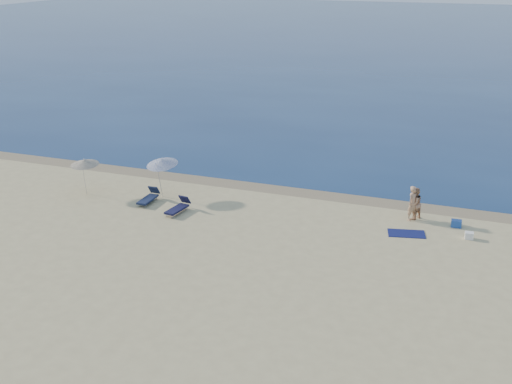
% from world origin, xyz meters
% --- Properties ---
extents(sea, '(240.00, 160.00, 0.01)m').
position_xyz_m(sea, '(0.00, 100.00, 0.00)').
color(sea, navy).
rests_on(sea, ground).
extents(wet_sand_strip, '(240.00, 1.60, 0.00)m').
position_xyz_m(wet_sand_strip, '(0.00, 19.40, 0.00)').
color(wet_sand_strip, '#847254').
rests_on(wet_sand_strip, ground).
extents(person_left, '(0.72, 0.79, 1.80)m').
position_xyz_m(person_left, '(3.99, 17.44, 0.90)').
color(person_left, tan).
rests_on(person_left, ground).
extents(person_right, '(0.98, 1.03, 1.67)m').
position_xyz_m(person_right, '(4.07, 17.61, 0.83)').
color(person_right, tan).
rests_on(person_right, ground).
extents(beach_towel, '(1.93, 1.33, 0.03)m').
position_xyz_m(beach_towel, '(3.99, 15.58, 0.01)').
color(beach_towel, '#0E1246').
rests_on(beach_towel, ground).
extents(white_bag, '(0.42, 0.37, 0.33)m').
position_xyz_m(white_bag, '(6.85, 16.01, 0.17)').
color(white_bag, white).
rests_on(white_bag, ground).
extents(blue_cooler, '(0.52, 0.38, 0.36)m').
position_xyz_m(blue_cooler, '(6.18, 17.29, 0.18)').
color(blue_cooler, '#1E49A4').
rests_on(blue_cooler, ground).
extents(umbrella_near, '(2.13, 2.15, 2.30)m').
position_xyz_m(umbrella_near, '(-9.55, 16.26, 1.96)').
color(umbrella_near, silver).
rests_on(umbrella_near, ground).
extents(umbrella_far, '(1.62, 1.64, 2.11)m').
position_xyz_m(umbrella_far, '(-13.75, 15.06, 1.84)').
color(umbrella_far, silver).
rests_on(umbrella_far, ground).
extents(lounger_left, '(0.59, 1.72, 0.76)m').
position_xyz_m(lounger_left, '(-9.76, 14.99, 0.28)').
color(lounger_left, '#16203E').
rests_on(lounger_left, ground).
extents(lounger_right, '(0.78, 1.78, 0.76)m').
position_xyz_m(lounger_right, '(-7.61, 14.25, 0.28)').
color(lounger_right, '#141537').
rests_on(lounger_right, ground).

